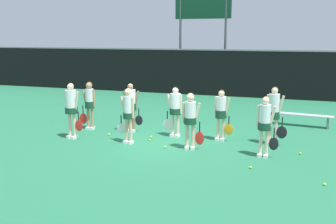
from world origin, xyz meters
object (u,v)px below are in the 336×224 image
(player_0, at_px, (71,106))
(tennis_ball_8, at_px, (150,140))
(player_1, at_px, (128,111))
(tennis_ball_2, at_px, (250,167))
(player_3, at_px, (265,122))
(player_2, at_px, (190,116))
(player_6, at_px, (175,108))
(tennis_ball_3, at_px, (173,144))
(tennis_ball_0, at_px, (325,184))
(tennis_ball_4, at_px, (151,137))
(player_7, at_px, (221,111))
(tennis_ball_1, at_px, (165,147))
(scoreboard, at_px, (203,13))
(player_5, at_px, (131,104))
(tennis_ball_6, at_px, (109,134))
(bench_courtside, at_px, (302,116))
(tennis_ball_5, at_px, (300,153))
(player_8, at_px, (274,111))
(tennis_ball_7, at_px, (272,138))
(player_4, at_px, (89,102))

(player_0, distance_m, tennis_ball_8, 2.77)
(player_1, height_order, tennis_ball_2, player_1)
(player_3, bearing_deg, player_2, -176.08)
(player_6, distance_m, tennis_ball_3, 1.40)
(tennis_ball_8, bearing_deg, player_6, 51.57)
(tennis_ball_0, distance_m, tennis_ball_4, 5.81)
(player_7, distance_m, tennis_ball_1, 2.18)
(tennis_ball_2, bearing_deg, player_2, 148.17)
(scoreboard, xyz_separation_m, tennis_ball_1, (1.84, -12.00, -4.50))
(player_5, xyz_separation_m, player_6, (1.67, -0.16, -0.01))
(tennis_ball_1, xyz_separation_m, tennis_ball_6, (-2.29, 0.83, 0.00))
(bench_courtside, height_order, tennis_ball_8, bench_courtside)
(tennis_ball_3, bearing_deg, tennis_ball_5, 3.91)
(player_0, relative_size, tennis_ball_8, 28.11)
(player_3, bearing_deg, tennis_ball_0, -42.41)
(bench_courtside, relative_size, player_1, 1.29)
(player_0, distance_m, tennis_ball_0, 7.89)
(player_7, height_order, tennis_ball_1, player_7)
(tennis_ball_2, xyz_separation_m, tennis_ball_8, (-3.38, 1.66, -0.00))
(player_1, relative_size, tennis_ball_5, 26.16)
(tennis_ball_6, height_order, tennis_ball_8, tennis_ball_6)
(player_8, bearing_deg, player_7, -168.02)
(tennis_ball_5, bearing_deg, player_7, 162.63)
(scoreboard, bearing_deg, player_0, -96.68)
(player_5, bearing_deg, tennis_ball_0, -34.73)
(player_5, relative_size, tennis_ball_6, 23.69)
(player_0, distance_m, tennis_ball_7, 6.60)
(player_5, distance_m, tennis_ball_5, 5.78)
(scoreboard, relative_size, tennis_ball_3, 88.26)
(bench_courtside, height_order, player_7, player_7)
(player_1, relative_size, tennis_ball_7, 25.31)
(bench_courtside, relative_size, player_5, 1.32)
(player_4, height_order, tennis_ball_3, player_4)
(tennis_ball_5, height_order, tennis_ball_8, tennis_ball_5)
(player_5, height_order, tennis_ball_5, player_5)
(tennis_ball_1, height_order, tennis_ball_8, same)
(player_2, height_order, player_5, player_5)
(bench_courtside, xyz_separation_m, player_6, (-3.97, -2.98, 0.59))
(tennis_ball_4, relative_size, tennis_ball_7, 1.05)
(bench_courtside, distance_m, player_1, 6.65)
(tennis_ball_2, distance_m, tennis_ball_3, 2.90)
(tennis_ball_5, height_order, tennis_ball_7, tennis_ball_7)
(tennis_ball_0, height_order, tennis_ball_2, tennis_ball_2)
(tennis_ball_0, bearing_deg, tennis_ball_6, 159.46)
(tennis_ball_1, bearing_deg, tennis_ball_6, 160.04)
(player_0, distance_m, player_8, 6.39)
(player_4, distance_m, tennis_ball_5, 7.28)
(player_6, xyz_separation_m, tennis_ball_8, (-0.60, -0.76, -0.96))
(scoreboard, relative_size, tennis_ball_0, 88.25)
(player_0, bearing_deg, bench_courtside, 39.12)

